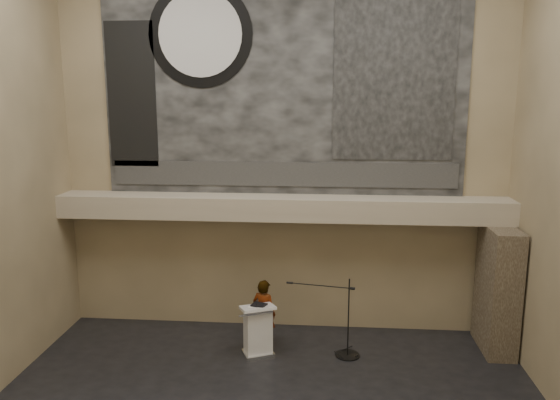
{
  "coord_description": "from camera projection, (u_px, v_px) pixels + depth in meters",
  "views": [
    {
      "loc": [
        0.94,
        -8.19,
        5.46
      ],
      "look_at": [
        0.0,
        3.2,
        3.2
      ],
      "focal_mm": 35.0,
      "sensor_mm": 36.0,
      "label": 1
    }
  ],
  "objects": [
    {
      "name": "banner_clock_face",
      "position": [
        200.0,
        34.0,
        11.81
      ],
      "size": [
        1.84,
        0.02,
        1.84
      ],
      "primitive_type": "cylinder",
      "rotation": [
        1.57,
        0.0,
        0.0
      ],
      "color": "silver",
      "rests_on": "banner"
    },
    {
      "name": "banner",
      "position": [
        283.0,
        81.0,
        11.92
      ],
      "size": [
        8.0,
        0.05,
        5.0
      ],
      "primitive_type": "cube",
      "color": "black",
      "rests_on": "wall_back"
    },
    {
      "name": "wall_back",
      "position": [
        283.0,
        147.0,
        12.23
      ],
      "size": [
        10.0,
        0.02,
        8.5
      ],
      "primitive_type": "cube",
      "color": "#78694C",
      "rests_on": "floor"
    },
    {
      "name": "speaker_person",
      "position": [
        264.0,
        313.0,
        11.82
      ],
      "size": [
        0.65,
        0.56,
        1.51
      ],
      "primitive_type": "imported",
      "rotation": [
        0.0,
        0.0,
        2.72
      ],
      "color": "white",
      "rests_on": "floor"
    },
    {
      "name": "banner_text_strip",
      "position": [
        283.0,
        174.0,
        12.28
      ],
      "size": [
        7.76,
        0.02,
        0.55
      ],
      "primitive_type": "cube",
      "color": "#2A2A2A",
      "rests_on": "banner"
    },
    {
      "name": "sprinkler_right",
      "position": [
        368.0,
        222.0,
        11.94
      ],
      "size": [
        0.04,
        0.04,
        0.06
      ],
      "primitive_type": "cylinder",
      "color": "#B2893D",
      "rests_on": "soffit"
    },
    {
      "name": "soffit",
      "position": [
        281.0,
        208.0,
        12.09
      ],
      "size": [
        10.0,
        0.8,
        0.5
      ],
      "primitive_type": "cube",
      "color": "#9F927B",
      "rests_on": "wall_back"
    },
    {
      "name": "binder",
      "position": [
        259.0,
        305.0,
        11.34
      ],
      "size": [
        0.35,
        0.32,
        0.04
      ],
      "primitive_type": "cube",
      "rotation": [
        0.0,
        0.0,
        -0.34
      ],
      "color": "black",
      "rests_on": "lectern"
    },
    {
      "name": "banner_clock_rim",
      "position": [
        200.0,
        34.0,
        11.83
      ],
      "size": [
        2.3,
        0.02,
        2.3
      ],
      "primitive_type": "cylinder",
      "rotation": [
        1.57,
        0.0,
        0.0
      ],
      "color": "black",
      "rests_on": "banner"
    },
    {
      "name": "stone_pier",
      "position": [
        498.0,
        289.0,
        11.59
      ],
      "size": [
        0.6,
        1.4,
        2.7
      ],
      "primitive_type": "cube",
      "color": "#3F3427",
      "rests_on": "floor"
    },
    {
      "name": "banner_brick_print",
      "position": [
        132.0,
        95.0,
        12.21
      ],
      "size": [
        1.1,
        0.02,
        3.2
      ],
      "primitive_type": "cube",
      "color": "black",
      "rests_on": "banner"
    },
    {
      "name": "lectern",
      "position": [
        258.0,
        331.0,
        11.43
      ],
      "size": [
        0.83,
        0.72,
        1.13
      ],
      "rotation": [
        0.0,
        0.0,
        0.41
      ],
      "color": "silver",
      "rests_on": "floor"
    },
    {
      "name": "sprinkler_left",
      "position": [
        210.0,
        219.0,
        12.23
      ],
      "size": [
        0.04,
        0.04,
        0.06
      ],
      "primitive_type": "cylinder",
      "color": "#B2893D",
      "rests_on": "soffit"
    },
    {
      "name": "wall_front",
      "position": [
        207.0,
        245.0,
        4.41
      ],
      "size": [
        10.0,
        0.02,
        8.5
      ],
      "primitive_type": "cube",
      "color": "#78694C",
      "rests_on": "floor"
    },
    {
      "name": "mic_stand",
      "position": [
        345.0,
        344.0,
        11.48
      ],
      "size": [
        1.57,
        0.52,
        1.7
      ],
      "rotation": [
        0.0,
        0.0,
        -0.18
      ],
      "color": "black",
      "rests_on": "floor"
    },
    {
      "name": "banner_building_print",
      "position": [
        394.0,
        76.0,
        11.67
      ],
      "size": [
        2.6,
        0.02,
        3.6
      ],
      "primitive_type": "cube",
      "color": "black",
      "rests_on": "banner"
    },
    {
      "name": "papers",
      "position": [
        254.0,
        306.0,
        11.32
      ],
      "size": [
        0.29,
        0.33,
        0.0
      ],
      "primitive_type": "cube",
      "rotation": [
        0.0,
        0.0,
        -0.43
      ],
      "color": "silver",
      "rests_on": "lectern"
    }
  ]
}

